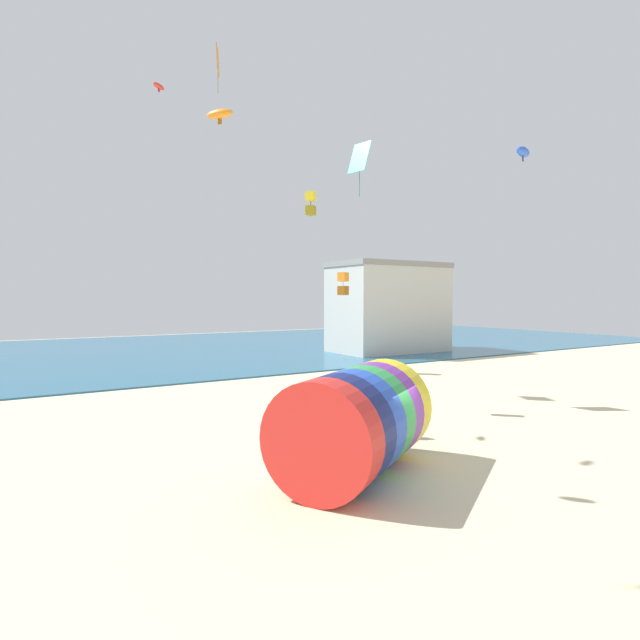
# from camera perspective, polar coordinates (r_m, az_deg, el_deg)

# --- Properties ---
(ground_plane) EXTENTS (120.00, 120.00, 0.00)m
(ground_plane) POSITION_cam_1_polar(r_m,az_deg,el_deg) (15.96, 7.20, -16.60)
(ground_plane) COLOR beige
(sea) EXTENTS (120.00, 40.00, 0.10)m
(sea) POSITION_cam_1_polar(r_m,az_deg,el_deg) (50.96, -20.58, -3.44)
(sea) COLOR #236084
(sea) RESTS_ON ground
(giant_inflatable_tube) EXTENTS (6.20, 5.48, 3.16)m
(giant_inflatable_tube) POSITION_cam_1_polar(r_m,az_deg,el_deg) (15.03, 4.10, -11.52)
(giant_inflatable_tube) COLOR red
(giant_inflatable_tube) RESTS_ON ground
(kite_handler) EXTENTS (0.38, 0.26, 1.76)m
(kite_handler) POSITION_cam_1_polar(r_m,az_deg,el_deg) (19.22, 7.96, -10.49)
(kite_handler) COLOR #726651
(kite_handler) RESTS_ON ground
(kite_cyan_diamond) EXTENTS (0.79, 1.24, 2.77)m
(kite_cyan_diamond) POSITION_cam_1_polar(r_m,az_deg,el_deg) (26.65, 4.54, 18.00)
(kite_cyan_diamond) COLOR #2DB2C6
(kite_orange_parafoil) EXTENTS (0.81, 0.92, 0.47)m
(kite_orange_parafoil) POSITION_cam_1_polar(r_m,az_deg,el_deg) (15.92, -11.39, 22.08)
(kite_orange_parafoil) COLOR orange
(kite_orange_diamond) EXTENTS (0.55, 1.00, 2.65)m
(kite_orange_diamond) POSITION_cam_1_polar(r_m,az_deg,el_deg) (32.84, -11.61, 27.05)
(kite_orange_diamond) COLOR orange
(kite_yellow_box) EXTENTS (0.58, 0.58, 1.17)m
(kite_yellow_box) POSITION_cam_1_polar(r_m,az_deg,el_deg) (24.20, -1.07, 13.16)
(kite_yellow_box) COLOR yellow
(kite_red_parafoil) EXTENTS (0.70, 0.65, 0.37)m
(kite_red_parafoil) POSITION_cam_1_polar(r_m,az_deg,el_deg) (23.69, -17.95, 24.07)
(kite_red_parafoil) COLOR red
(kite_orange_box) EXTENTS (0.78, 0.78, 1.70)m
(kite_orange_box) POSITION_cam_1_polar(r_m,az_deg,el_deg) (35.17, 2.66, 4.16)
(kite_orange_box) COLOR orange
(kite_blue_parafoil) EXTENTS (1.27, 0.82, 0.60)m
(kite_blue_parafoil) POSITION_cam_1_polar(r_m,az_deg,el_deg) (24.17, 22.18, 17.37)
(kite_blue_parafoil) COLOR blue
(promenade_building) EXTENTS (10.78, 6.46, 8.58)m
(promenade_building) POSITION_cam_1_polar(r_m,az_deg,el_deg) (48.16, 7.82, 1.42)
(promenade_building) COLOR beige
(promenade_building) RESTS_ON ground
(cooler_box) EXTENTS (0.63, 0.58, 0.36)m
(cooler_box) POSITION_cam_1_polar(r_m,az_deg,el_deg) (18.12, 7.60, -13.66)
(cooler_box) COLOR #2659B2
(cooler_box) RESTS_ON ground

